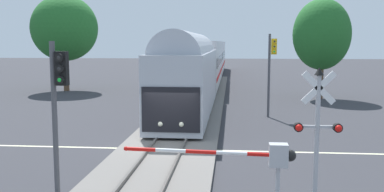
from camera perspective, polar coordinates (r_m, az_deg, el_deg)
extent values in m
plane|color=#333338|center=(19.89, -3.12, -7.00)|extent=(220.00, 220.00, 0.00)
cube|color=beige|center=(19.89, -3.12, -6.99)|extent=(44.00, 0.20, 0.01)
cube|color=slate|center=(19.87, -3.12, -6.75)|extent=(4.40, 80.00, 0.18)
cube|color=#56514C|center=(19.94, -5.17, -6.24)|extent=(0.10, 80.00, 0.14)
cube|color=#56514C|center=(19.74, -1.05, -6.35)|extent=(0.10, 80.00, 0.14)
cube|color=#B2B7C1|center=(28.22, -0.52, 1.87)|extent=(3.00, 16.01, 3.90)
cube|color=black|center=(20.38, -2.80, -1.82)|extent=(2.76, 0.08, 2.15)
cylinder|color=#B2B7C1|center=(28.11, -0.53, 5.58)|extent=(2.76, 14.41, 2.76)
sphere|color=#F4F2CC|center=(20.56, -4.17, -3.68)|extent=(0.24, 0.24, 0.24)
sphere|color=#F4F2CC|center=(20.42, -1.40, -3.73)|extent=(0.24, 0.24, 0.24)
cube|color=silver|center=(47.64, 1.85, 4.41)|extent=(3.00, 21.29, 4.60)
cube|color=black|center=(47.56, 3.68, 4.76)|extent=(0.04, 19.16, 0.90)
cube|color=red|center=(47.64, 3.68, 3.01)|extent=(0.04, 19.58, 0.36)
cube|color=silver|center=(69.78, 2.95, 5.25)|extent=(3.00, 21.29, 4.60)
cube|color=black|center=(69.73, 4.20, 5.49)|extent=(0.04, 19.16, 0.90)
cube|color=red|center=(69.78, 4.19, 4.30)|extent=(0.04, 19.58, 0.36)
cylinder|color=#B7B7BC|center=(13.71, 11.17, -11.27)|extent=(0.14, 0.14, 1.10)
cube|color=#B7B7BC|center=(13.45, 11.26, -7.63)|extent=(0.56, 0.40, 0.70)
sphere|color=black|center=(13.49, 12.75, -7.62)|extent=(0.36, 0.36, 0.36)
cylinder|color=red|center=(13.41, 9.26, -7.59)|extent=(0.94, 0.12, 0.14)
cylinder|color=white|center=(13.37, 5.22, -7.48)|extent=(0.94, 0.12, 0.14)
cylinder|color=red|center=(13.39, 1.18, -7.33)|extent=(0.94, 0.12, 0.14)
cylinder|color=white|center=(13.49, -2.82, -7.16)|extent=(0.94, 0.12, 0.14)
cylinder|color=red|center=(13.64, -6.74, -6.95)|extent=(0.94, 0.12, 0.14)
sphere|color=red|center=(13.74, -8.66, -6.83)|extent=(0.14, 0.14, 0.14)
cylinder|color=#B2B2B7|center=(13.14, 16.02, -5.89)|extent=(0.14, 0.14, 3.89)
cube|color=white|center=(12.86, 16.28, 1.03)|extent=(0.98, 0.05, 0.98)
cube|color=white|center=(12.86, 16.28, 1.03)|extent=(0.98, 0.05, 0.98)
cube|color=#B2B2B7|center=(13.04, 16.09, -3.89)|extent=(1.10, 0.08, 0.08)
cylinder|color=black|center=(12.85, 13.76, -3.98)|extent=(0.26, 0.18, 0.26)
cylinder|color=black|center=(13.06, 18.55, -3.97)|extent=(0.26, 0.18, 0.26)
sphere|color=red|center=(12.76, 13.83, -4.06)|extent=(0.20, 0.20, 0.20)
sphere|color=red|center=(12.97, 18.65, -4.05)|extent=(0.20, 0.20, 0.20)
cone|color=black|center=(12.84, 16.34, 3.13)|extent=(0.28, 0.28, 0.22)
cylinder|color=#4C4C51|center=(28.36, 10.05, 2.61)|extent=(0.16, 0.16, 5.35)
cube|color=gold|center=(28.31, 10.70, 6.39)|extent=(0.34, 0.26, 1.00)
sphere|color=#262626|center=(28.16, 10.75, 7.04)|extent=(0.20, 0.20, 0.20)
cylinder|color=gold|center=(28.13, 10.75, 7.04)|extent=(0.24, 0.10, 0.24)
sphere|color=#262626|center=(28.16, 10.73, 6.39)|extent=(0.20, 0.20, 0.20)
cylinder|color=gold|center=(28.13, 10.74, 6.39)|extent=(0.24, 0.10, 0.24)
sphere|color=green|center=(28.16, 10.72, 5.74)|extent=(0.20, 0.20, 0.20)
cylinder|color=gold|center=(28.13, 10.72, 5.74)|extent=(0.24, 0.10, 0.24)
cylinder|color=#4C4C51|center=(13.65, -17.53, -3.38)|extent=(0.16, 0.16, 4.87)
cube|color=black|center=(13.35, -16.68, 3.48)|extent=(0.34, 0.26, 1.00)
sphere|color=#262626|center=(13.19, -16.97, 4.83)|extent=(0.20, 0.20, 0.20)
cylinder|color=black|center=(13.17, -17.02, 4.82)|extent=(0.24, 0.10, 0.24)
sphere|color=#262626|center=(13.21, -16.92, 3.44)|extent=(0.20, 0.20, 0.20)
cylinder|color=black|center=(13.18, -16.97, 3.43)|extent=(0.24, 0.10, 0.24)
sphere|color=green|center=(13.23, -16.87, 2.06)|extent=(0.20, 0.20, 0.20)
cylinder|color=black|center=(13.20, -16.92, 2.05)|extent=(0.24, 0.10, 0.24)
cylinder|color=brown|center=(45.15, -16.18, 3.06)|extent=(0.54, 0.54, 3.78)
ellipsoid|color=#236628|center=(45.08, -16.37, 8.53)|extent=(6.49, 6.49, 6.45)
cylinder|color=brown|center=(38.90, 16.44, 2.05)|extent=(0.53, 0.53, 3.24)
ellipsoid|color=#236628|center=(38.77, 16.64, 7.76)|extent=(4.84, 4.84, 6.01)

